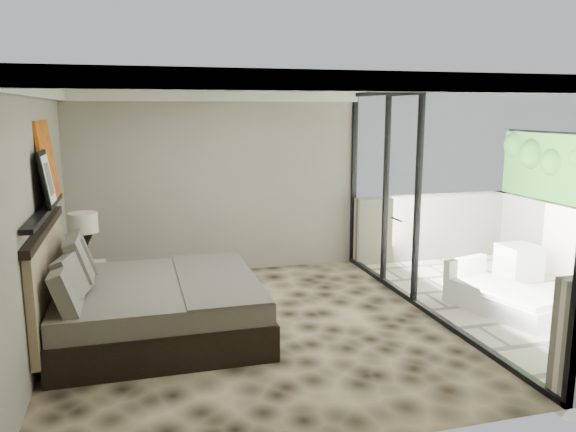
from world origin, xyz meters
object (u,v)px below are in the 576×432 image
object	(u,v)px
nightstand	(85,283)
table_lamp	(83,232)
bed	(150,304)
ottoman	(519,262)
lounger	(502,298)

from	to	relation	value
nightstand	table_lamp	xyz separation A→B (m)	(0.02, 0.02, 0.70)
bed	ottoman	distance (m)	5.52
table_lamp	ottoman	distance (m)	6.31
bed	lounger	xyz separation A→B (m)	(4.35, -0.39, -0.20)
table_lamp	bed	bearing A→B (deg)	-60.94
bed	ottoman	bearing A→B (deg)	7.76
bed	table_lamp	distance (m)	1.70
table_lamp	lounger	distance (m)	5.49
table_lamp	lounger	bearing A→B (deg)	-19.18
bed	table_lamp	size ratio (longest dim) A/B	3.33
nightstand	lounger	world-z (taller)	lounger
nightstand	ottoman	distance (m)	6.30
nightstand	table_lamp	distance (m)	0.70
lounger	table_lamp	bearing A→B (deg)	145.82
table_lamp	ottoman	size ratio (longest dim) A/B	1.33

